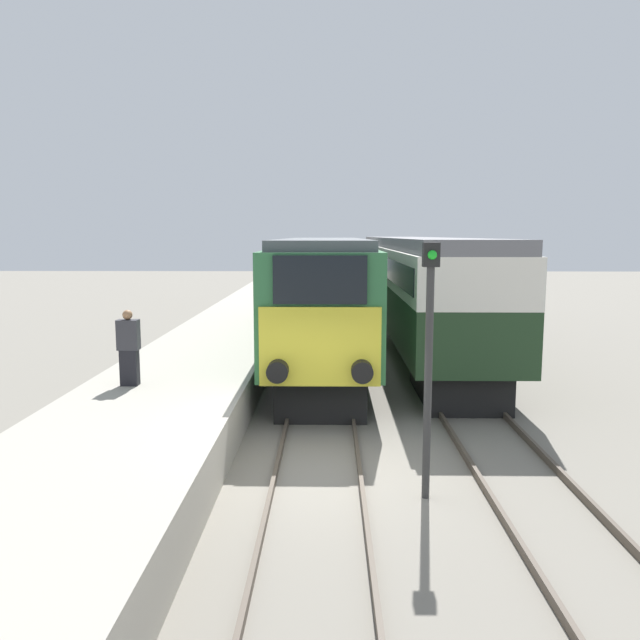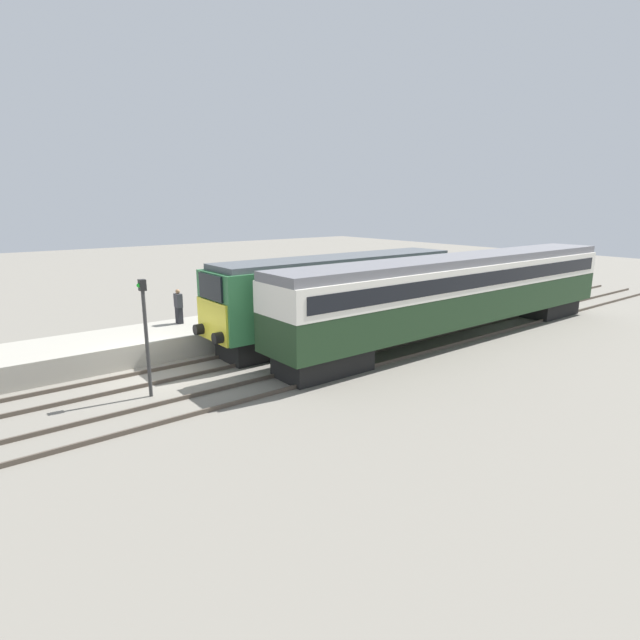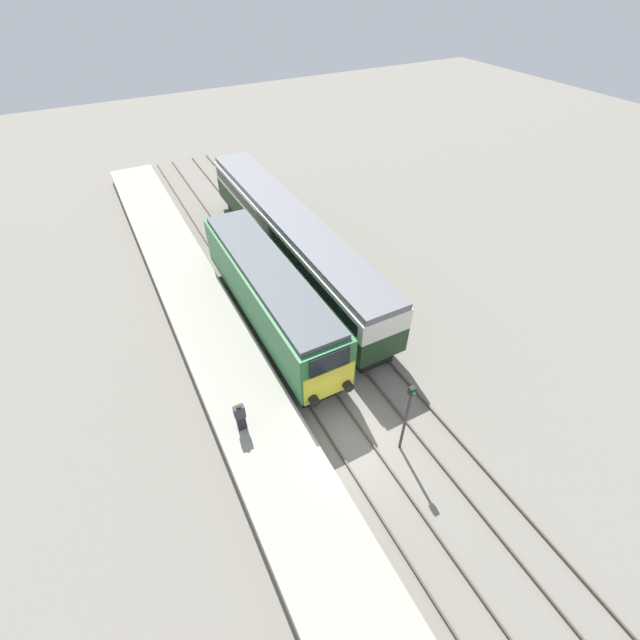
{
  "view_description": "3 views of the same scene",
  "coord_description": "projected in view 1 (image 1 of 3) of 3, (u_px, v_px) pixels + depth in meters",
  "views": [
    {
      "loc": [
        0.2,
        -10.2,
        4.07
      ],
      "look_at": [
        0.0,
        2.31,
        2.36
      ],
      "focal_mm": 35.0,
      "sensor_mm": 36.0,
      "label": 1
    },
    {
      "loc": [
        17.63,
        -6.1,
        6.31
      ],
      "look_at": [
        1.7,
        6.31,
        1.6
      ],
      "focal_mm": 28.0,
      "sensor_mm": 36.0,
      "label": 2
    },
    {
      "loc": [
        -6.01,
        -8.13,
        16.2
      ],
      "look_at": [
        1.7,
        6.31,
        1.6
      ],
      "focal_mm": 24.0,
      "sensor_mm": 36.0,
      "label": 3
    }
  ],
  "objects": [
    {
      "name": "locomotive",
      "position": [
        323.0,
        297.0,
        19.09
      ],
      "size": [
        2.7,
        13.5,
        3.96
      ],
      "color": "black",
      "rests_on": "ground_plane"
    },
    {
      "name": "person_on_platform",
      "position": [
        129.0,
        348.0,
        13.0
      ],
      "size": [
        0.44,
        0.26,
        1.6
      ],
      "color": "black",
      "rests_on": "platform_left"
    },
    {
      "name": "signal_post",
      "position": [
        429.0,
        349.0,
        9.42
      ],
      "size": [
        0.24,
        0.28,
        3.96
      ],
      "color": "#333333",
      "rests_on": "ground_plane"
    },
    {
      "name": "rails_far_track",
      "position": [
        458.0,
        396.0,
        15.56
      ],
      "size": [
        1.5,
        60.0,
        0.14
      ],
      "color": "#4C4238",
      "rests_on": "ground_plane"
    },
    {
      "name": "passenger_carriage",
      "position": [
        414.0,
        279.0,
        23.62
      ],
      "size": [
        2.75,
        21.01,
        3.97
      ],
      "color": "black",
      "rests_on": "ground_plane"
    },
    {
      "name": "ground_plane",
      "position": [
        318.0,
        475.0,
        10.66
      ],
      "size": [
        120.0,
        120.0,
        0.0
      ],
      "primitive_type": "plane",
      "color": "slate"
    },
    {
      "name": "rails_near_track",
      "position": [
        322.0,
        396.0,
        15.61
      ],
      "size": [
        1.51,
        60.0,
        0.14
      ],
      "color": "#4C4238",
      "rests_on": "ground_plane"
    },
    {
      "name": "platform_left",
      "position": [
        213.0,
        357.0,
        18.58
      ],
      "size": [
        3.5,
        50.0,
        0.93
      ],
      "color": "#9E998C",
      "rests_on": "ground_plane"
    }
  ]
}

